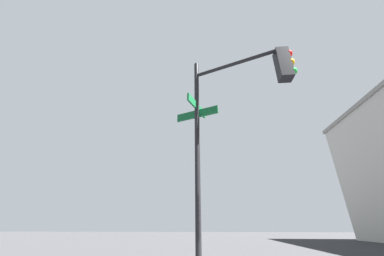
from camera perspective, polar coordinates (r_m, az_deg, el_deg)
name	(u,v)px	position (r m, az deg, el deg)	size (l,w,h in m)	color
traffic_signal_near	(236,106)	(4.90, 12.04, 5.86)	(1.39, 2.73, 5.46)	black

